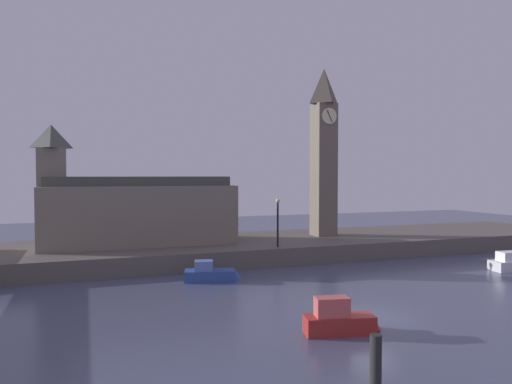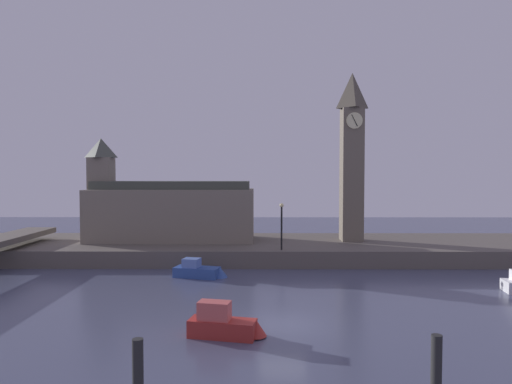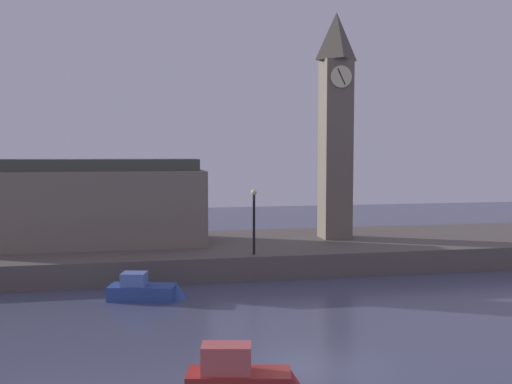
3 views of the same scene
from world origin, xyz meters
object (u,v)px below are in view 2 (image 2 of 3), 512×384
Objects in this scene: streetlamp at (282,221)px; boat_tour_blue at (202,271)px; mooring_post_left at (138,372)px; mooring_post_right at (436,368)px; clock_tower at (352,154)px; parliament_hall at (166,210)px; boat_dinghy_red at (226,324)px.

streetlamp is 0.91× the size of boat_tour_blue.
mooring_post_right reaches higher than mooring_post_left.
clock_tower is 3.70× the size of boat_tour_blue.
parliament_hall reaches higher than boat_tour_blue.
clock_tower is at bearing 65.10° from mooring_post_left.
parliament_hall is at bearing 99.76° from mooring_post_left.
streetlamp is 17.50m from boat_dinghy_red.
streetlamp is (-7.17, -5.48, -5.99)m from clock_tower.
mooring_post_left reaches higher than boat_tour_blue.
mooring_post_right reaches higher than boat_tour_blue.
parliament_hall reaches higher than streetlamp.
streetlamp is 23.55m from mooring_post_right.
clock_tower is at bearing 64.22° from boat_dinghy_red.
mooring_post_right is 0.53× the size of boat_tour_blue.
mooring_post_right is (-2.84, -28.46, -8.83)m from clock_tower.
clock_tower is 10.83m from streetlamp.
mooring_post_right is at bearing -79.34° from streetlamp.
mooring_post_left is 10.55m from mooring_post_right.
clock_tower is 26.45m from boat_dinghy_red.
mooring_post_right is at bearing -37.98° from boat_dinghy_red.
boat_tour_blue is (-10.79, 19.11, -0.68)m from mooring_post_right.
boat_dinghy_red is (2.87, -12.92, 0.13)m from boat_tour_blue.
mooring_post_left is 19.50m from boat_tour_blue.
boat_tour_blue is at bearing 119.45° from mooring_post_right.
boat_tour_blue is (-13.63, -9.35, -9.50)m from clock_tower.
streetlamp is 1.00× the size of boat_dinghy_red.
clock_tower is 19.19m from parliament_hall.
mooring_post_right is at bearing -61.56° from parliament_hall.
parliament_hall is 12.59m from streetlamp.
boat_dinghy_red is at bearing -102.07° from streetlamp.
parliament_hall is 24.07m from boat_dinghy_red.
mooring_post_left is 0.58× the size of boat_dinghy_red.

